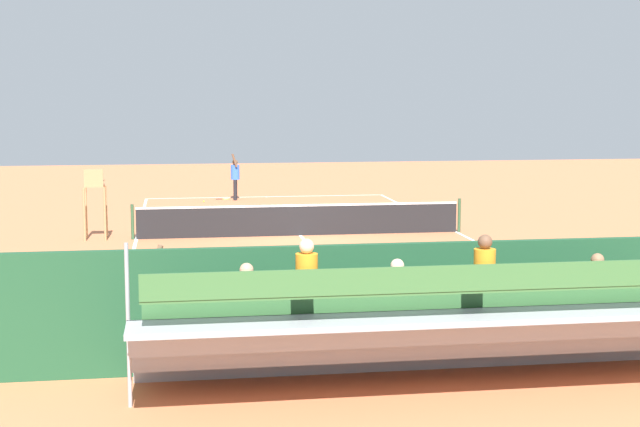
{
  "coord_description": "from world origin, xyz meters",
  "views": [
    {
      "loc": [
        3.82,
        28.62,
        4.42
      ],
      "look_at": [
        0.0,
        4.0,
        1.2
      ],
      "focal_mm": 52.9,
      "sensor_mm": 36.0,
      "label": 1
    }
  ],
  "objects_px": {
    "tennis_player": "(235,175)",
    "tennis_net": "(300,219)",
    "bleacher_stand": "(442,326)",
    "tennis_ball_near": "(204,201)",
    "umpire_chair": "(95,196)",
    "courtside_bench": "(529,315)",
    "equipment_bag": "(422,342)",
    "line_judge": "(158,301)",
    "tennis_racket": "(225,199)"
  },
  "relations": [
    {
      "from": "tennis_player",
      "to": "tennis_net",
      "type": "bearing_deg",
      "value": 97.75
    },
    {
      "from": "bleacher_stand",
      "to": "tennis_ball_near",
      "type": "distance_m",
      "value": 24.94
    },
    {
      "from": "bleacher_stand",
      "to": "umpire_chair",
      "type": "distance_m",
      "value": 16.75
    },
    {
      "from": "courtside_bench",
      "to": "equipment_bag",
      "type": "distance_m",
      "value": 2.0
    },
    {
      "from": "tennis_net",
      "to": "umpire_chair",
      "type": "xyz_separation_m",
      "value": [
        6.2,
        -0.14,
        0.81
      ]
    },
    {
      "from": "bleacher_stand",
      "to": "line_judge",
      "type": "xyz_separation_m",
      "value": [
        4.21,
        -2.1,
        0.05
      ]
    },
    {
      "from": "umpire_chair",
      "to": "equipment_bag",
      "type": "relative_size",
      "value": 2.38
    },
    {
      "from": "tennis_net",
      "to": "umpire_chair",
      "type": "distance_m",
      "value": 6.25
    },
    {
      "from": "umpire_chair",
      "to": "tennis_ball_near",
      "type": "xyz_separation_m",
      "value": [
        -3.53,
        -9.25,
        -1.28
      ]
    },
    {
      "from": "umpire_chair",
      "to": "courtside_bench",
      "type": "distance_m",
      "value": 15.87
    },
    {
      "from": "tennis_player",
      "to": "tennis_ball_near",
      "type": "distance_m",
      "value": 1.74
    },
    {
      "from": "tennis_net",
      "to": "tennis_ball_near",
      "type": "height_order",
      "value": "tennis_net"
    },
    {
      "from": "tennis_net",
      "to": "bleacher_stand",
      "type": "bearing_deg",
      "value": 90.3
    },
    {
      "from": "tennis_racket",
      "to": "tennis_ball_near",
      "type": "bearing_deg",
      "value": 45.01
    },
    {
      "from": "tennis_net",
      "to": "tennis_racket",
      "type": "xyz_separation_m",
      "value": [
        1.76,
        -10.31,
        -0.49
      ]
    },
    {
      "from": "tennis_player",
      "to": "line_judge",
      "type": "bearing_deg",
      "value": 83.2
    },
    {
      "from": "tennis_net",
      "to": "tennis_racket",
      "type": "relative_size",
      "value": 18.29
    },
    {
      "from": "tennis_net",
      "to": "line_judge",
      "type": "height_order",
      "value": "line_judge"
    },
    {
      "from": "umpire_chair",
      "to": "line_judge",
      "type": "relative_size",
      "value": 1.11
    },
    {
      "from": "umpire_chair",
      "to": "equipment_bag",
      "type": "xyz_separation_m",
      "value": [
        -6.5,
        13.54,
        -1.13
      ]
    },
    {
      "from": "umpire_chair",
      "to": "tennis_racket",
      "type": "bearing_deg",
      "value": -113.59
    },
    {
      "from": "bleacher_stand",
      "to": "tennis_racket",
      "type": "bearing_deg",
      "value": -85.9
    },
    {
      "from": "tennis_ball_near",
      "to": "line_judge",
      "type": "distance_m",
      "value": 22.74
    },
    {
      "from": "umpire_chair",
      "to": "equipment_bag",
      "type": "distance_m",
      "value": 15.06
    },
    {
      "from": "courtside_bench",
      "to": "tennis_net",
      "type": "bearing_deg",
      "value": -80.36
    },
    {
      "from": "umpire_chair",
      "to": "tennis_ball_near",
      "type": "bearing_deg",
      "value": -110.86
    },
    {
      "from": "equipment_bag",
      "to": "line_judge",
      "type": "bearing_deg",
      "value": -1.57
    },
    {
      "from": "tennis_player",
      "to": "tennis_ball_near",
      "type": "height_order",
      "value": "tennis_player"
    },
    {
      "from": "tennis_ball_near",
      "to": "umpire_chair",
      "type": "bearing_deg",
      "value": 69.14
    },
    {
      "from": "bleacher_stand",
      "to": "courtside_bench",
      "type": "height_order",
      "value": "bleacher_stand"
    },
    {
      "from": "tennis_net",
      "to": "tennis_ball_near",
      "type": "xyz_separation_m",
      "value": [
        2.67,
        -9.39,
        -0.47
      ]
    },
    {
      "from": "umpire_chair",
      "to": "tennis_player",
      "type": "bearing_deg",
      "value": -116.19
    },
    {
      "from": "courtside_bench",
      "to": "line_judge",
      "type": "xyz_separation_m",
      "value": [
        6.39,
        0.01,
        0.46
      ]
    },
    {
      "from": "equipment_bag",
      "to": "tennis_player",
      "type": "xyz_separation_m",
      "value": [
        1.66,
        -23.38,
        0.84
      ]
    },
    {
      "from": "bleacher_stand",
      "to": "tennis_player",
      "type": "xyz_separation_m",
      "value": [
        1.44,
        -25.36,
        0.05
      ]
    },
    {
      "from": "tennis_net",
      "to": "tennis_ball_near",
      "type": "distance_m",
      "value": 9.78
    },
    {
      "from": "bleacher_stand",
      "to": "line_judge",
      "type": "distance_m",
      "value": 4.71
    },
    {
      "from": "umpire_chair",
      "to": "tennis_ball_near",
      "type": "distance_m",
      "value": 9.98
    },
    {
      "from": "tennis_net",
      "to": "courtside_bench",
      "type": "distance_m",
      "value": 13.46
    },
    {
      "from": "equipment_bag",
      "to": "line_judge",
      "type": "xyz_separation_m",
      "value": [
        4.43,
        -0.12,
        0.84
      ]
    },
    {
      "from": "courtside_bench",
      "to": "equipment_bag",
      "type": "relative_size",
      "value": 2.0
    },
    {
      "from": "courtside_bench",
      "to": "tennis_player",
      "type": "height_order",
      "value": "tennis_player"
    },
    {
      "from": "line_judge",
      "to": "courtside_bench",
      "type": "bearing_deg",
      "value": -179.94
    },
    {
      "from": "tennis_net",
      "to": "tennis_player",
      "type": "height_order",
      "value": "tennis_player"
    },
    {
      "from": "tennis_racket",
      "to": "tennis_net",
      "type": "bearing_deg",
      "value": 99.69
    },
    {
      "from": "tennis_net",
      "to": "tennis_racket",
      "type": "bearing_deg",
      "value": -80.31
    },
    {
      "from": "equipment_bag",
      "to": "tennis_player",
      "type": "height_order",
      "value": "tennis_player"
    },
    {
      "from": "bleacher_stand",
      "to": "line_judge",
      "type": "bearing_deg",
      "value": -26.48
    },
    {
      "from": "tennis_ball_near",
      "to": "bleacher_stand",
      "type": "bearing_deg",
      "value": 96.34
    },
    {
      "from": "bleacher_stand",
      "to": "tennis_player",
      "type": "relative_size",
      "value": 4.7
    }
  ]
}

